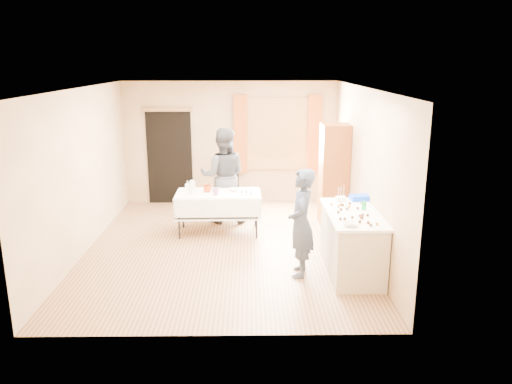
{
  "coord_description": "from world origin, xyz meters",
  "views": [
    {
      "loc": [
        0.4,
        -7.79,
        3.01
      ],
      "look_at": [
        0.51,
        0.0,
        0.95
      ],
      "focal_mm": 35.0,
      "sensor_mm": 36.0,
      "label": 1
    }
  ],
  "objects_px": {
    "chair": "(230,201)",
    "party_table": "(218,209)",
    "girl": "(301,223)",
    "woman": "(223,176)",
    "cabinet": "(334,174)",
    "counter": "(352,242)"
  },
  "relations": [
    {
      "from": "cabinet",
      "to": "girl",
      "type": "relative_size",
      "value": 1.2
    },
    {
      "from": "party_table",
      "to": "girl",
      "type": "xyz_separation_m",
      "value": [
        1.28,
        -1.83,
        0.34
      ]
    },
    {
      "from": "chair",
      "to": "party_table",
      "type": "bearing_deg",
      "value": -117.21
    },
    {
      "from": "counter",
      "to": "woman",
      "type": "distance_m",
      "value": 3.13
    },
    {
      "from": "counter",
      "to": "chair",
      "type": "distance_m",
      "value": 3.26
    },
    {
      "from": "girl",
      "to": "cabinet",
      "type": "bearing_deg",
      "value": 167.08
    },
    {
      "from": "girl",
      "to": "woman",
      "type": "distance_m",
      "value": 2.76
    },
    {
      "from": "counter",
      "to": "girl",
      "type": "relative_size",
      "value": 1.0
    },
    {
      "from": "girl",
      "to": "party_table",
      "type": "bearing_deg",
      "value": -138.25
    },
    {
      "from": "cabinet",
      "to": "party_table",
      "type": "distance_m",
      "value": 2.27
    },
    {
      "from": "chair",
      "to": "girl",
      "type": "bearing_deg",
      "value": -84.54
    },
    {
      "from": "party_table",
      "to": "counter",
      "type": "bearing_deg",
      "value": -41.41
    },
    {
      "from": "party_table",
      "to": "woman",
      "type": "xyz_separation_m",
      "value": [
        0.06,
        0.64,
        0.46
      ]
    },
    {
      "from": "cabinet",
      "to": "party_table",
      "type": "relative_size",
      "value": 1.24
    },
    {
      "from": "cabinet",
      "to": "chair",
      "type": "xyz_separation_m",
      "value": [
        -1.96,
        0.36,
        -0.62
      ]
    },
    {
      "from": "cabinet",
      "to": "counter",
      "type": "distance_m",
      "value": 2.36
    },
    {
      "from": "cabinet",
      "to": "chair",
      "type": "relative_size",
      "value": 1.75
    },
    {
      "from": "party_table",
      "to": "chair",
      "type": "xyz_separation_m",
      "value": [
        0.18,
        0.93,
        -0.13
      ]
    },
    {
      "from": "chair",
      "to": "counter",
      "type": "bearing_deg",
      "value": -71.48
    },
    {
      "from": "cabinet",
      "to": "party_table",
      "type": "height_order",
      "value": "cabinet"
    },
    {
      "from": "party_table",
      "to": "woman",
      "type": "height_order",
      "value": "woman"
    },
    {
      "from": "counter",
      "to": "chair",
      "type": "relative_size",
      "value": 1.46
    }
  ]
}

